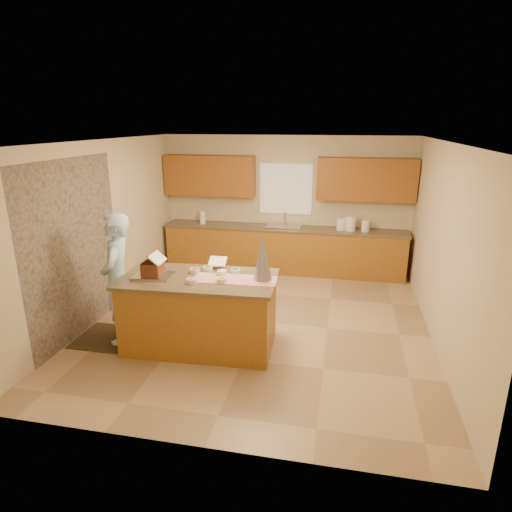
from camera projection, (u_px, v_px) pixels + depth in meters
name	position (u px, v px, depth m)	size (l,w,h in m)	color
floor	(260.00, 322.00, 6.70)	(5.50, 5.50, 0.00)	tan
ceiling	(260.00, 141.00, 5.89)	(5.50, 5.50, 0.00)	silver
wall_back	(286.00, 203.00, 8.87)	(5.50, 5.50, 0.00)	beige
wall_front	(198.00, 318.00, 3.73)	(5.50, 5.50, 0.00)	beige
wall_left	(103.00, 229.00, 6.78)	(5.50, 5.50, 0.00)	beige
wall_right	(443.00, 247.00, 5.82)	(5.50, 5.50, 0.00)	beige
stone_accent	(75.00, 250.00, 6.06)	(2.50, 2.50, 0.00)	gray
window_curtain	(286.00, 189.00, 8.75)	(1.05, 0.03, 1.00)	white
back_counter_base	(283.00, 250.00, 8.86)	(4.80, 0.60, 0.88)	#A47522
back_counter_top	(283.00, 228.00, 8.72)	(4.85, 0.63, 0.04)	brown
upper_cabinet_left	(210.00, 175.00, 8.83)	(1.85, 0.35, 0.80)	brown
upper_cabinet_right	(366.00, 179.00, 8.24)	(1.85, 0.35, 0.80)	brown
sink	(283.00, 229.00, 8.73)	(0.70, 0.45, 0.12)	silver
faucet	(285.00, 219.00, 8.84)	(0.03, 0.03, 0.28)	silver
island_base	(200.00, 314.00, 5.86)	(1.96, 0.98, 0.96)	#A47522
island_top	(198.00, 279.00, 5.71)	(2.04, 1.06, 0.04)	brown
table_runner	(235.00, 279.00, 5.63)	(1.09, 0.39, 0.01)	#AC0C16
baking_tray	(153.00, 276.00, 5.74)	(0.50, 0.37, 0.03)	silver
cookbook	(218.00, 261.00, 6.04)	(0.24, 0.02, 0.20)	white
tinsel_tree	(263.00, 258.00, 5.54)	(0.24, 0.24, 0.60)	#AFB1BC
rug	(120.00, 339.00, 6.18)	(1.23, 0.80, 0.01)	black
boy	(118.00, 279.00, 5.89)	(0.66, 0.43, 1.81)	#A9D3F0
canister_a	(341.00, 224.00, 8.46)	(0.18, 0.18, 0.24)	white
canister_b	(351.00, 223.00, 8.42)	(0.20, 0.20, 0.29)	white
canister_c	(365.00, 226.00, 8.38)	(0.15, 0.15, 0.22)	white
paper_towel	(203.00, 217.00, 9.00)	(0.12, 0.12, 0.26)	white
gingerbread_house	(153.00, 266.00, 5.70)	(0.31, 0.32, 0.31)	brown
candy_bowls	(212.00, 274.00, 5.76)	(0.68, 0.63, 0.06)	pink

